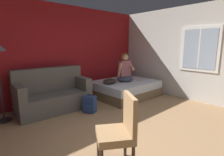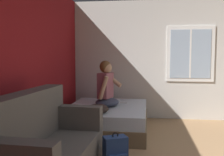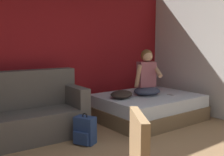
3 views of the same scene
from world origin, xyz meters
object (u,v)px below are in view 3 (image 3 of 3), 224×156
Objects in this scene: bed at (147,107)px; throw_pillow at (122,94)px; backpack at (85,131)px; cell_phone at (171,95)px; couch at (28,113)px; person_seated at (147,77)px.

bed is 3.94× the size of throw_pillow.
cell_phone is (1.97, 0.08, 0.29)m from backpack.
throw_pillow is at bearing 174.29° from bed.
couch is (-2.21, 0.37, 0.16)m from bed.
bed is at bearing -9.39° from couch.
couch is at bearing 169.27° from throw_pillow.
bed is 0.60m from person_seated.
couch is at bearing 170.61° from bed.
cell_phone reaches higher than backpack.
person_seated is (-0.02, 0.01, 0.60)m from bed.
bed is 1.09× the size of couch.
couch is 1.99× the size of person_seated.
throw_pillow is (1.61, -0.31, 0.16)m from couch.
bed is at bearing 12.74° from backpack.
couch is at bearing 170.74° from person_seated.
backpack is 2.00m from cell_phone.
person_seated reaches higher than bed.
couch is 1.65m from throw_pillow.
couch is at bearing 128.32° from backpack.
person_seated is 6.08× the size of cell_phone.
couch is at bearing 165.85° from cell_phone.
backpack is 0.95× the size of throw_pillow.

